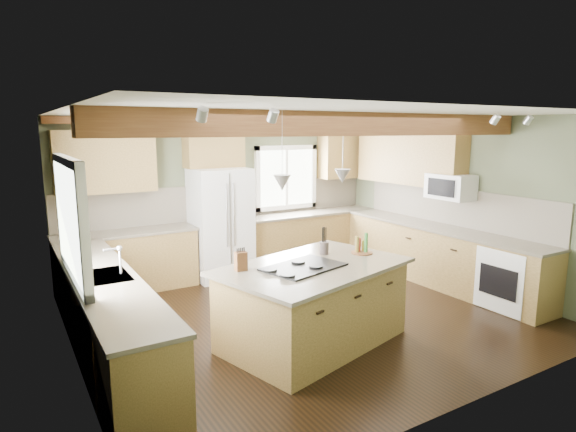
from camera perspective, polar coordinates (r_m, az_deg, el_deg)
floor at (r=6.50m, az=2.28°, el=-11.58°), size 5.60×5.60×0.00m
ceiling at (r=6.04m, az=2.45°, el=12.00°), size 5.60×5.60×0.00m
wall_back at (r=8.31m, az=-7.18°, el=2.45°), size 5.60×0.00×5.60m
wall_left at (r=5.18m, az=-24.51°, el=-3.10°), size 0.00×5.00×5.00m
wall_right at (r=8.01m, az=19.35°, el=1.65°), size 0.00×5.00×5.00m
ceiling_beam at (r=5.44m, az=6.75°, el=10.77°), size 5.55×0.26×0.26m
soffit_trim at (r=8.14m, az=-7.08°, el=11.04°), size 5.55×0.20×0.10m
backsplash_back at (r=8.31m, az=-7.12°, el=1.82°), size 5.58×0.03×0.58m
backsplash_right at (r=8.04m, az=18.97°, el=1.06°), size 0.03×3.70×0.58m
base_cab_back_left at (r=7.65m, az=-18.48°, el=-5.26°), size 2.02×0.60×0.88m
counter_back_left at (r=7.55m, az=-18.68°, el=-1.88°), size 2.06×0.64×0.04m
base_cab_back_right at (r=8.91m, az=2.54°, el=-2.58°), size 2.62×0.60×0.88m
counter_back_right at (r=8.82m, az=2.56°, el=0.33°), size 2.66×0.64×0.04m
base_cab_left at (r=5.51m, az=-20.75°, el=-11.42°), size 0.60×3.70×0.88m
counter_left at (r=5.37m, az=-21.06°, el=-6.84°), size 0.64×3.74×0.04m
base_cab_right at (r=7.98m, az=17.32°, el=-4.56°), size 0.60×3.70×0.88m
counter_right at (r=7.88m, az=17.50°, el=-1.33°), size 0.64×3.74×0.04m
upper_cab_back_left at (r=7.49m, az=-20.85°, el=6.02°), size 1.40×0.35×0.90m
upper_cab_over_fridge at (r=7.96m, az=-8.79°, el=8.21°), size 0.96×0.35×0.70m
upper_cab_right at (r=8.42m, az=14.11°, el=6.77°), size 0.35×2.20×0.90m
upper_cab_back_corner at (r=9.27m, az=6.39°, el=7.30°), size 0.90×0.35×0.90m
window_left at (r=5.18m, az=-24.56°, el=-0.28°), size 0.04×1.60×1.05m
window_back at (r=8.79m, az=-0.27°, el=4.59°), size 1.10×0.04×1.00m
sink at (r=5.36m, az=-21.06°, el=-6.79°), size 0.50×0.65×0.03m
faucet at (r=5.36m, az=-19.26°, el=-5.09°), size 0.02×0.02×0.28m
dishwasher at (r=4.35m, az=-17.30°, el=-17.36°), size 0.60×0.60×0.84m
oven at (r=7.22m, az=25.02°, el=-6.71°), size 0.60×0.72×0.84m
microwave at (r=7.78m, az=18.70°, el=3.31°), size 0.40×0.70×0.38m
pendant_left at (r=4.87m, az=-0.70°, el=3.96°), size 0.18×0.18×0.16m
pendant_right at (r=5.61m, az=6.47°, el=4.72°), size 0.18×0.18×0.16m
refrigerator at (r=7.91m, az=-7.98°, el=-0.90°), size 0.90×0.74×1.80m
island at (r=5.57m, az=2.99°, el=-10.54°), size 2.23×1.68×0.88m
island_top at (r=5.42m, az=3.04°, el=-5.99°), size 2.39×1.84×0.04m
cooktop at (r=5.29m, az=1.86°, el=-6.04°), size 0.98×0.77×0.02m
knife_block at (r=5.19m, az=-5.61°, el=-5.36°), size 0.13×0.10×0.20m
utensil_crock at (r=5.86m, az=4.30°, el=-3.79°), size 0.12×0.12×0.15m
bottle_tray at (r=5.93m, az=8.78°, el=-3.27°), size 0.27×0.27×0.24m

